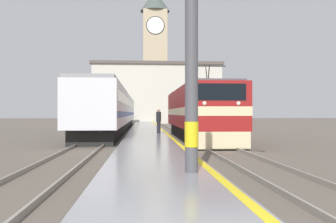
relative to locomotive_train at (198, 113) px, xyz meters
The scene contains 10 objects.
ground_plane 9.39m from the locomotive_train, 110.88° to the left, with size 200.00×200.00×0.00m, color #60564C.
platform 5.14m from the locomotive_train, 132.28° to the left, with size 2.87×140.00×0.37m.
rail_track_near 4.01m from the locomotive_train, 90.00° to the left, with size 2.83×140.00×0.16m.
rail_track_far 7.55m from the locomotive_train, 150.53° to the left, with size 2.84×140.00×0.16m.
locomotive_train is the anchor object (origin of this frame).
passenger_train 15.76m from the locomotive_train, 113.94° to the left, with size 2.92×40.90×3.73m.
catenary_mast 16.77m from the locomotive_train, 98.38° to the right, with size 2.82×0.33×7.30m.
person_on_platform 2.92m from the locomotive_train, 151.99° to the left, with size 0.34×0.34×1.71m.
clock_tower 54.73m from the locomotive_train, 91.19° to the left, with size 5.93×5.93×26.51m.
station_building 42.67m from the locomotive_train, 91.56° to the left, with size 22.15×8.08×10.35m.
Camera 1 is at (-0.39, -4.34, 1.77)m, focal length 42.00 mm.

